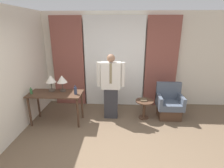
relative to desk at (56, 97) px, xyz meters
name	(u,v)px	position (x,y,z in m)	size (l,w,h in m)	color
wall_back	(114,60)	(1.37, 1.26, 0.69)	(10.00, 0.06, 2.70)	silver
curtain_sheer_center	(114,63)	(1.37, 1.13, 0.63)	(1.70, 0.06, 2.58)	white
curtain_drape_left	(68,63)	(0.03, 1.13, 0.63)	(0.90, 0.06, 2.58)	brown
curtain_drape_right	(161,63)	(2.71, 1.13, 0.63)	(0.90, 0.06, 2.58)	brown
desk	(56,97)	(0.00, 0.00, 0.00)	(1.27, 0.58, 0.77)	#4C3323
table_lamp_left	(51,80)	(-0.14, 0.14, 0.40)	(0.25, 0.25, 0.40)	#4C4238
table_lamp_right	(62,80)	(0.14, 0.14, 0.40)	(0.25, 0.25, 0.40)	#4C4238
bottle_near_edge	(31,91)	(-0.55, -0.08, 0.18)	(0.06, 0.06, 0.16)	#336638
bottle_by_lamp	(75,91)	(0.50, -0.04, 0.20)	(0.07, 0.07, 0.21)	#2D3851
person	(111,85)	(1.32, 0.30, 0.24)	(0.69, 0.23, 1.67)	#2D2D33
armchair	(169,105)	(2.83, 0.40, -0.32)	(0.64, 0.56, 0.90)	#4C3323
side_table	(144,106)	(2.18, 0.30, -0.32)	(0.46, 0.46, 0.49)	#4C3323
book	(143,100)	(2.15, 0.33, -0.15)	(0.16, 0.21, 0.03)	brown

